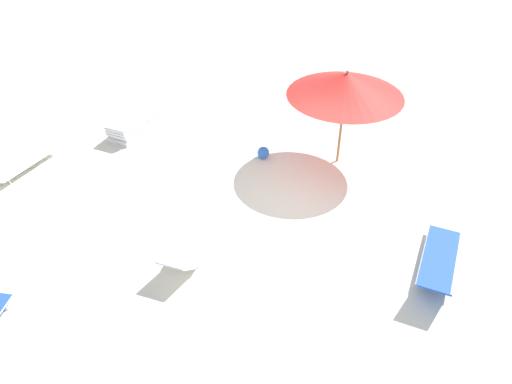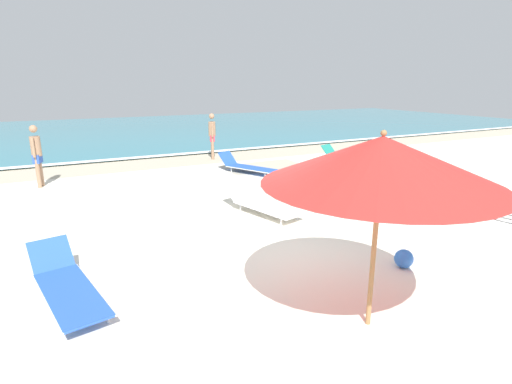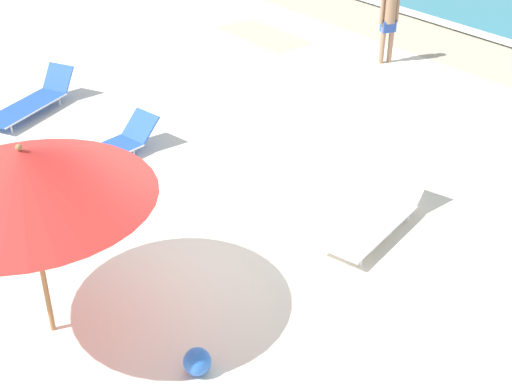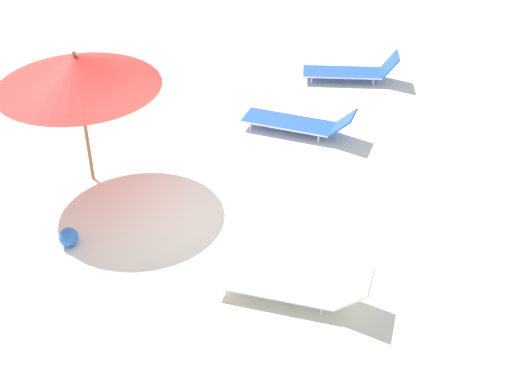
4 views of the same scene
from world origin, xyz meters
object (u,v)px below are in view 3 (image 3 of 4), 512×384
object	(u,v)px
beachgoer_shoreline_child	(389,18)
beach_ball	(197,362)
beach_umbrella	(24,175)
sun_lounger_mid_beach_solo	(378,217)
sun_lounger_beside_umbrella	(101,151)
sun_lounger_mid_beach_pair_a	(32,101)

from	to	relation	value
beachgoer_shoreline_child	beach_ball	world-z (taller)	beachgoer_shoreline_child
beach_umbrella	sun_lounger_mid_beach_solo	world-z (taller)	beach_umbrella
beach_ball	beach_umbrella	bearing A→B (deg)	-149.68
beach_umbrella	sun_lounger_mid_beach_solo	distance (m)	4.92
sun_lounger_mid_beach_solo	beach_umbrella	bearing A→B (deg)	-115.75
beach_umbrella	beachgoer_shoreline_child	xyz separation A→B (m)	(-3.66, 9.46, -1.06)
beach_umbrella	beach_ball	size ratio (longest dim) A/B	8.81
sun_lounger_beside_umbrella	beach_ball	xyz separation A→B (m)	(4.90, -1.42, -0.06)
beach_umbrella	beach_ball	bearing A→B (deg)	30.32
sun_lounger_mid_beach_pair_a	beachgoer_shoreline_child	world-z (taller)	beachgoer_shoreline_child
sun_lounger_mid_beach_solo	beach_ball	bearing A→B (deg)	-93.03
sun_lounger_beside_umbrella	beachgoer_shoreline_child	size ratio (longest dim) A/B	1.27
beachgoer_shoreline_child	beach_ball	distance (m)	10.05
sun_lounger_beside_umbrella	sun_lounger_mid_beach_pair_a	bearing A→B (deg)	170.72
sun_lounger_mid_beach_pair_a	beachgoer_shoreline_child	xyz separation A→B (m)	(2.27, 7.18, 0.78)
sun_lounger_mid_beach_pair_a	beachgoer_shoreline_child	size ratio (longest dim) A/B	1.19
beach_umbrella	beach_ball	world-z (taller)	beach_umbrella
sun_lounger_beside_umbrella	sun_lounger_mid_beach_solo	distance (m)	4.66
beach_umbrella	sun_lounger_mid_beach_pair_a	distance (m)	6.61
beach_umbrella	sun_lounger_mid_beach_pair_a	world-z (taller)	beach_umbrella
sun_lounger_mid_beach_solo	beachgoer_shoreline_child	bearing A→B (deg)	117.27
beach_umbrella	sun_lounger_mid_beach_solo	size ratio (longest dim) A/B	1.22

